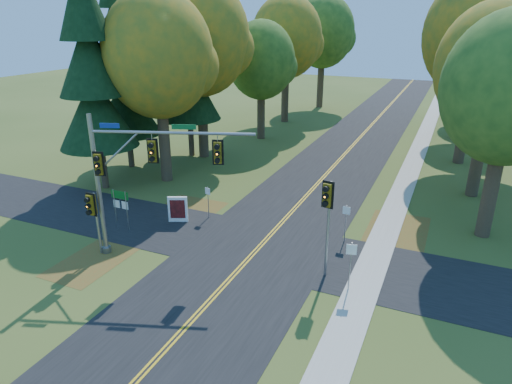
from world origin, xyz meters
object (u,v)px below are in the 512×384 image
at_px(traffic_mast, 135,168).
at_px(route_sign_cluster, 120,202).
at_px(info_kiosk, 178,209).
at_px(east_signal_pole, 327,206).

relative_size(traffic_mast, route_sign_cluster, 3.04).
relative_size(traffic_mast, info_kiosk, 4.77).
xyz_separation_m(traffic_mast, east_signal_pole, (9.66, 1.69, -1.07)).
height_order(east_signal_pole, route_sign_cluster, east_signal_pole).
bearing_deg(info_kiosk, traffic_mast, -106.70).
height_order(route_sign_cluster, info_kiosk, route_sign_cluster).
bearing_deg(route_sign_cluster, info_kiosk, 47.37).
xyz_separation_m(east_signal_pole, info_kiosk, (-10.22, 2.66, -3.04)).
bearing_deg(info_kiosk, route_sign_cluster, -157.23).
relative_size(east_signal_pole, route_sign_cluster, 1.93).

